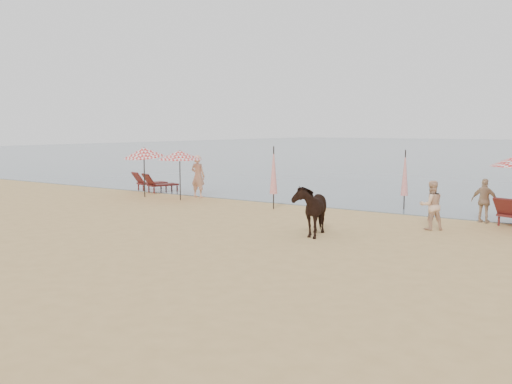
# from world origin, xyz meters

# --- Properties ---
(ground) EXTENTS (120.00, 120.00, 0.00)m
(ground) POSITION_xyz_m (0.00, 0.00, 0.00)
(ground) COLOR tan
(ground) RESTS_ON ground
(lounger_cluster_left) EXTENTS (2.22, 2.17, 0.64)m
(lounger_cluster_left) POSITION_xyz_m (-9.81, 10.41, 0.44)
(lounger_cluster_left) COLOR maroon
(lounger_cluster_left) RESTS_ON ground
(umbrella_open_left_a) EXTENTS (1.91, 1.91, 2.17)m
(umbrella_open_left_a) POSITION_xyz_m (-6.42, 8.59, 1.95)
(umbrella_open_left_a) COLOR black
(umbrella_open_left_a) RESTS_ON ground
(umbrella_open_left_b) EXTENTS (1.84, 1.87, 2.34)m
(umbrella_open_left_b) POSITION_xyz_m (-8.50, 8.52, 2.03)
(umbrella_open_left_b) COLOR black
(umbrella_open_left_b) RESTS_ON ground
(umbrella_closed_left) EXTENTS (0.30, 0.30, 2.43)m
(umbrella_closed_left) POSITION_xyz_m (-1.62, 8.57, 1.49)
(umbrella_closed_left) COLOR black
(umbrella_closed_left) RESTS_ON ground
(umbrella_closed_right) EXTENTS (0.28, 0.28, 2.30)m
(umbrella_closed_right) POSITION_xyz_m (2.65, 11.13, 1.41)
(umbrella_closed_right) COLOR black
(umbrella_closed_right) RESTS_ON ground
(cow) EXTENTS (1.36, 1.97, 1.52)m
(cow) POSITION_xyz_m (2.15, 4.67, 0.76)
(cow) COLOR black
(cow) RESTS_ON ground
(beachgoer_left) EXTENTS (0.73, 0.51, 1.91)m
(beachgoer_left) POSITION_xyz_m (-6.45, 9.82, 0.96)
(beachgoer_left) COLOR #E4A78E
(beachgoer_left) RESTS_ON ground
(beachgoer_right_a) EXTENTS (0.94, 0.91, 1.52)m
(beachgoer_right_a) POSITION_xyz_m (4.80, 7.53, 0.76)
(beachgoer_right_a) COLOR #D9A987
(beachgoer_right_a) RESTS_ON ground
(beachgoer_right_b) EXTENTS (0.89, 0.42, 1.47)m
(beachgoer_right_b) POSITION_xyz_m (5.86, 9.76, 0.74)
(beachgoer_right_b) COLOR tan
(beachgoer_right_b) RESTS_ON ground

